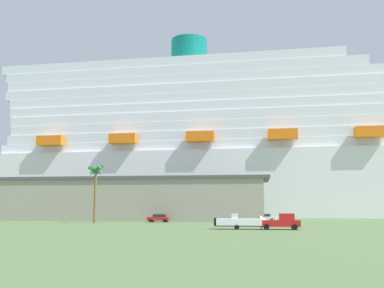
# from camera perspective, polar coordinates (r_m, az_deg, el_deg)

# --- Properties ---
(ground_plane) EXTENTS (600.00, 600.00, 0.00)m
(ground_plane) POSITION_cam_1_polar(r_m,az_deg,el_deg) (104.88, 4.65, -9.61)
(ground_plane) COLOR #567042
(cruise_ship) EXTENTS (235.40, 41.85, 64.84)m
(cruise_ship) POSITION_cam_1_polar(r_m,az_deg,el_deg) (142.41, 9.81, -1.32)
(cruise_ship) COLOR white
(cruise_ship) RESTS_ON ground_plane
(terminal_building) EXTENTS (71.48, 20.13, 9.56)m
(terminal_building) POSITION_cam_1_polar(r_m,az_deg,el_deg) (107.23, -9.76, -6.91)
(terminal_building) COLOR gray
(terminal_building) RESTS_ON ground_plane
(pickup_truck) EXTENTS (5.61, 2.31, 2.20)m
(pickup_truck) POSITION_cam_1_polar(r_m,az_deg,el_deg) (63.76, 11.26, -9.67)
(pickup_truck) COLOR red
(pickup_truck) RESTS_ON ground_plane
(small_boat_on_trailer) EXTENTS (8.72, 2.28, 2.15)m
(small_boat_on_trailer) POSITION_cam_1_polar(r_m,az_deg,el_deg) (63.70, 6.67, -9.85)
(small_boat_on_trailer) COLOR #595960
(small_boat_on_trailer) RESTS_ON ground_plane
(palm_tree) EXTENTS (3.34, 3.11, 11.22)m
(palm_tree) POSITION_cam_1_polar(r_m,az_deg,el_deg) (89.18, -12.11, -4.01)
(palm_tree) COLOR brown
(palm_tree) RESTS_ON ground_plane
(parked_car_red_hatchback) EXTENTS (4.42, 2.20, 1.58)m
(parked_car_red_hatchback) POSITION_cam_1_polar(r_m,az_deg,el_deg) (91.65, -4.23, -9.34)
(parked_car_red_hatchback) COLOR red
(parked_car_red_hatchback) RESTS_ON ground_plane
(parked_car_white_van) EXTENTS (4.82, 2.58, 1.58)m
(parked_car_white_van) POSITION_cam_1_polar(r_m,az_deg,el_deg) (95.82, 9.23, -9.20)
(parked_car_white_van) COLOR white
(parked_car_white_van) RESTS_ON ground_plane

